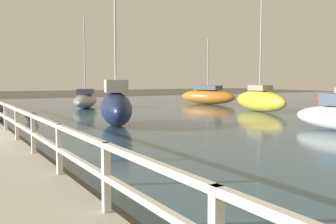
% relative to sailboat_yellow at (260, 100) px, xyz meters
% --- Properties ---
extents(railing, '(0.10, 32.50, 0.96)m').
position_rel_sailboat_yellow_xyz_m(railing, '(-15.85, -5.33, 0.15)').
color(railing, silver).
rests_on(railing, dock_walkway).
extents(boulder_near_dock, '(0.39, 0.35, 0.29)m').
position_rel_sailboat_yellow_xyz_m(boulder_near_dock, '(-15.30, 1.87, -0.60)').
color(boulder_near_dock, slate).
rests_on(boulder_near_dock, ground).
extents(boulder_water_edge, '(0.64, 0.58, 0.48)m').
position_rel_sailboat_yellow_xyz_m(boulder_water_edge, '(-14.05, 0.82, -0.51)').
color(boulder_water_edge, slate).
rests_on(boulder_water_edge, ground).
extents(sailboat_yellow, '(2.05, 5.58, 7.85)m').
position_rel_sailboat_yellow_xyz_m(sailboat_yellow, '(0.00, 0.00, 0.00)').
color(sailboat_yellow, gold).
rests_on(sailboat_yellow, water_surface).
extents(sailboat_navy, '(2.65, 4.81, 6.28)m').
position_rel_sailboat_yellow_xyz_m(sailboat_navy, '(-11.08, -2.74, 0.11)').
color(sailboat_navy, '#192347').
rests_on(sailboat_navy, water_surface).
extents(sailboat_gray, '(3.75, 5.79, 6.44)m').
position_rel_sailboat_yellow_xyz_m(sailboat_gray, '(-8.77, 8.74, -0.18)').
color(sailboat_gray, gray).
rests_on(sailboat_gray, water_surface).
extents(sailboat_orange, '(3.22, 5.49, 5.44)m').
position_rel_sailboat_yellow_xyz_m(sailboat_orange, '(1.39, 7.71, -0.07)').
color(sailboat_orange, orange).
rests_on(sailboat_orange, water_surface).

